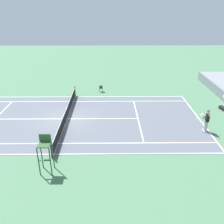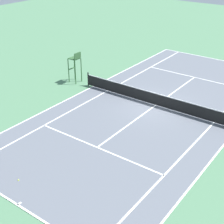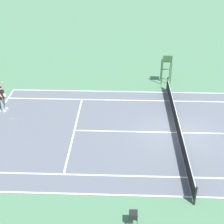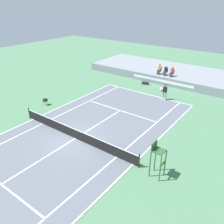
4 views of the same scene
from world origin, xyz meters
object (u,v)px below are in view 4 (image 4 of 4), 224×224
at_px(umpire_chair, 157,155).
at_px(spectator_seated_2, 172,72).
at_px(ball_hopper, 45,100).
at_px(spectator_seated_0, 159,69).
at_px(tennis_ball, 152,99).
at_px(spectator_seated_1, 166,71).
at_px(equipment_bag, 145,83).
at_px(tennis_player, 165,91).

bearing_deg(umpire_chair, spectator_seated_2, 110.68).
relative_size(umpire_chair, ball_hopper, 3.49).
xyz_separation_m(spectator_seated_0, tennis_ball, (2.25, -6.14, -1.63)).
xyz_separation_m(spectator_seated_1, ball_hopper, (-7.08, -14.07, -1.09)).
relative_size(spectator_seated_2, tennis_ball, 18.60).
xyz_separation_m(tennis_ball, equipment_bag, (-3.11, 4.07, 0.13)).
relative_size(spectator_seated_2, ball_hopper, 1.81).
relative_size(spectator_seated_0, ball_hopper, 1.81).
distance_m(umpire_chair, equipment_bag, 17.45).
bearing_deg(umpire_chair, ball_hopper, 168.76).
bearing_deg(spectator_seated_1, umpire_chair, -66.69).
height_order(spectator_seated_0, umpire_chair, umpire_chair).
xyz_separation_m(spectator_seated_1, equipment_bag, (-1.76, -2.07, -1.50)).
distance_m(spectator_seated_1, equipment_bag, 3.10).
bearing_deg(tennis_player, spectator_seated_0, 122.00).
height_order(spectator_seated_1, spectator_seated_2, same).
distance_m(spectator_seated_2, tennis_player, 5.59).
distance_m(tennis_ball, equipment_bag, 5.12).
xyz_separation_m(equipment_bag, ball_hopper, (-5.33, -12.00, 0.41)).
bearing_deg(spectator_seated_0, equipment_bag, -112.65).
bearing_deg(tennis_player, ball_hopper, -137.46).
bearing_deg(spectator_seated_1, spectator_seated_0, 180.00).
relative_size(spectator_seated_0, equipment_bag, 1.33).
distance_m(spectator_seated_2, tennis_ball, 6.37).
bearing_deg(tennis_ball, equipment_bag, 127.37).
xyz_separation_m(spectator_seated_1, spectator_seated_2, (0.90, 0.00, 0.00)).
height_order(tennis_player, equipment_bag, tennis_player).
xyz_separation_m(spectator_seated_2, umpire_chair, (6.39, -16.93, -0.11)).
distance_m(tennis_player, equipment_bag, 5.38).
bearing_deg(equipment_bag, tennis_ball, -52.63).
xyz_separation_m(spectator_seated_0, spectator_seated_2, (1.79, 0.00, 0.00)).
bearing_deg(ball_hopper, tennis_ball, 43.22).
height_order(spectator_seated_0, spectator_seated_2, same).
relative_size(spectator_seated_0, spectator_seated_1, 1.00).
relative_size(spectator_seated_1, spectator_seated_2, 1.00).
relative_size(spectator_seated_1, tennis_player, 0.61).
height_order(tennis_ball, equipment_bag, equipment_bag).
relative_size(spectator_seated_2, equipment_bag, 1.33).
bearing_deg(spectator_seated_1, equipment_bag, -130.32).
bearing_deg(umpire_chair, spectator_seated_0, 115.81).
bearing_deg(tennis_ball, ball_hopper, -136.78).
xyz_separation_m(spectator_seated_2, ball_hopper, (-7.98, -14.07, -1.09)).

